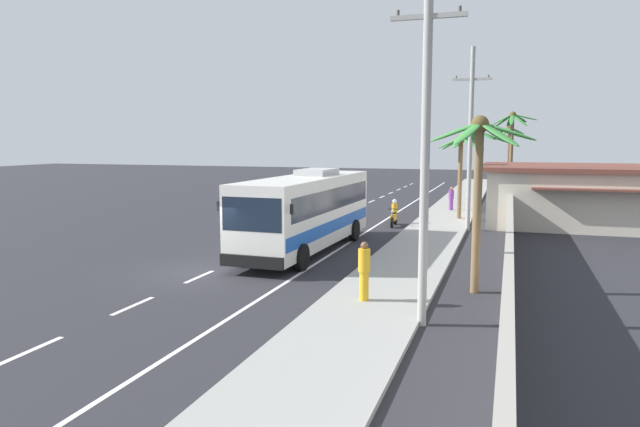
{
  "coord_description": "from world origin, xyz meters",
  "views": [
    {
      "loc": [
        10.56,
        -18.66,
        4.92
      ],
      "look_at": [
        2.65,
        5.46,
        1.7
      ],
      "focal_mm": 32.72,
      "sensor_mm": 36.0,
      "label": 1
    }
  ],
  "objects_px": {
    "palm_nearest": "(480,147)",
    "palm_farthest": "(479,160)",
    "coach_bus_foreground": "(307,209)",
    "utility_pole_mid": "(470,137)",
    "motorcycle_beside_bus": "(394,215)",
    "pedestrian_near_kerb": "(364,270)",
    "roadside_building": "(627,196)",
    "utility_pole_nearest": "(426,132)",
    "pedestrian_midwalk": "(451,198)",
    "palm_third": "(461,155)",
    "palm_fourth": "(509,142)",
    "palm_second": "(512,136)"
  },
  "relations": [
    {
      "from": "pedestrian_midwalk",
      "to": "palm_fourth",
      "type": "height_order",
      "value": "palm_fourth"
    },
    {
      "from": "roadside_building",
      "to": "utility_pole_nearest",
      "type": "bearing_deg",
      "value": -111.3
    },
    {
      "from": "utility_pole_mid",
      "to": "palm_nearest",
      "type": "relative_size",
      "value": 1.71
    },
    {
      "from": "palm_fourth",
      "to": "coach_bus_foreground",
      "type": "bearing_deg",
      "value": -105.77
    },
    {
      "from": "utility_pole_nearest",
      "to": "palm_second",
      "type": "relative_size",
      "value": 1.39
    },
    {
      "from": "palm_fourth",
      "to": "roadside_building",
      "type": "relative_size",
      "value": 0.39
    },
    {
      "from": "roadside_building",
      "to": "palm_second",
      "type": "bearing_deg",
      "value": 116.42
    },
    {
      "from": "coach_bus_foreground",
      "to": "palm_farthest",
      "type": "relative_size",
      "value": 1.95
    },
    {
      "from": "pedestrian_near_kerb",
      "to": "palm_nearest",
      "type": "bearing_deg",
      "value": -122.99
    },
    {
      "from": "pedestrian_near_kerb",
      "to": "palm_second",
      "type": "relative_size",
      "value": 0.25
    },
    {
      "from": "palm_second",
      "to": "palm_fourth",
      "type": "height_order",
      "value": "palm_second"
    },
    {
      "from": "palm_second",
      "to": "coach_bus_foreground",
      "type": "bearing_deg",
      "value": -108.39
    },
    {
      "from": "coach_bus_foreground",
      "to": "motorcycle_beside_bus",
      "type": "distance_m",
      "value": 9.01
    },
    {
      "from": "pedestrian_midwalk",
      "to": "palm_third",
      "type": "bearing_deg",
      "value": 90.5
    },
    {
      "from": "motorcycle_beside_bus",
      "to": "utility_pole_nearest",
      "type": "bearing_deg",
      "value": -76.7
    },
    {
      "from": "palm_nearest",
      "to": "motorcycle_beside_bus",
      "type": "bearing_deg",
      "value": -111.34
    },
    {
      "from": "utility_pole_nearest",
      "to": "palm_third",
      "type": "xyz_separation_m",
      "value": [
        -0.81,
        21.09,
        -1.14
      ]
    },
    {
      "from": "pedestrian_midwalk",
      "to": "utility_pole_mid",
      "type": "relative_size",
      "value": 0.16
    },
    {
      "from": "utility_pole_mid",
      "to": "palm_third",
      "type": "bearing_deg",
      "value": 101.49
    },
    {
      "from": "utility_pole_nearest",
      "to": "utility_pole_mid",
      "type": "distance_m",
      "value": 17.23
    },
    {
      "from": "coach_bus_foreground",
      "to": "motorcycle_beside_bus",
      "type": "bearing_deg",
      "value": 75.33
    },
    {
      "from": "coach_bus_foreground",
      "to": "utility_pole_mid",
      "type": "xyz_separation_m",
      "value": [
        6.4,
        8.24,
        3.2
      ]
    },
    {
      "from": "utility_pole_nearest",
      "to": "palm_second",
      "type": "height_order",
      "value": "utility_pole_nearest"
    },
    {
      "from": "motorcycle_beside_bus",
      "to": "palm_farthest",
      "type": "distance_m",
      "value": 15.16
    },
    {
      "from": "pedestrian_near_kerb",
      "to": "palm_nearest",
      "type": "distance_m",
      "value": 26.97
    },
    {
      "from": "utility_pole_nearest",
      "to": "motorcycle_beside_bus",
      "type": "bearing_deg",
      "value": 103.3
    },
    {
      "from": "pedestrian_near_kerb",
      "to": "pedestrian_midwalk",
      "type": "distance_m",
      "value": 23.88
    },
    {
      "from": "coach_bus_foreground",
      "to": "palm_farthest",
      "type": "height_order",
      "value": "palm_farthest"
    },
    {
      "from": "pedestrian_midwalk",
      "to": "palm_third",
      "type": "height_order",
      "value": "palm_third"
    },
    {
      "from": "motorcycle_beside_bus",
      "to": "utility_pole_nearest",
      "type": "height_order",
      "value": "utility_pole_nearest"
    },
    {
      "from": "palm_fourth",
      "to": "palm_second",
      "type": "bearing_deg",
      "value": -86.23
    },
    {
      "from": "pedestrian_near_kerb",
      "to": "roadside_building",
      "type": "height_order",
      "value": "roadside_building"
    },
    {
      "from": "palm_nearest",
      "to": "utility_pole_mid",
      "type": "bearing_deg",
      "value": -89.75
    },
    {
      "from": "coach_bus_foreground",
      "to": "utility_pole_nearest",
      "type": "distance_m",
      "value": 11.52
    },
    {
      "from": "utility_pole_mid",
      "to": "palm_third",
      "type": "distance_m",
      "value": 4.09
    },
    {
      "from": "coach_bus_foreground",
      "to": "pedestrian_midwalk",
      "type": "relative_size",
      "value": 6.99
    },
    {
      "from": "pedestrian_near_kerb",
      "to": "palm_second",
      "type": "bearing_deg",
      "value": -125.9
    },
    {
      "from": "motorcycle_beside_bus",
      "to": "utility_pole_mid",
      "type": "bearing_deg",
      "value": -5.43
    },
    {
      "from": "pedestrian_midwalk",
      "to": "utility_pole_mid",
      "type": "distance_m",
      "value": 9.19
    },
    {
      "from": "motorcycle_beside_bus",
      "to": "palm_farthest",
      "type": "xyz_separation_m",
      "value": [
        5.3,
        -13.73,
        3.66
      ]
    },
    {
      "from": "pedestrian_near_kerb",
      "to": "palm_fourth",
      "type": "relative_size",
      "value": 0.29
    },
    {
      "from": "motorcycle_beside_bus",
      "to": "pedestrian_midwalk",
      "type": "xyz_separation_m",
      "value": [
        2.47,
        7.65,
        0.33
      ]
    },
    {
      "from": "pedestrian_near_kerb",
      "to": "pedestrian_midwalk",
      "type": "height_order",
      "value": "pedestrian_near_kerb"
    },
    {
      "from": "motorcycle_beside_bus",
      "to": "palm_nearest",
      "type": "relative_size",
      "value": 0.34
    },
    {
      "from": "pedestrian_near_kerb",
      "to": "palm_fourth",
      "type": "bearing_deg",
      "value": -124.85
    },
    {
      "from": "pedestrian_midwalk",
      "to": "utility_pole_nearest",
      "type": "bearing_deg",
      "value": 82.33
    },
    {
      "from": "pedestrian_near_kerb",
      "to": "palm_second",
      "type": "distance_m",
      "value": 33.69
    },
    {
      "from": "palm_nearest",
      "to": "palm_farthest",
      "type": "distance_m",
      "value": 24.24
    },
    {
      "from": "pedestrian_midwalk",
      "to": "utility_pole_mid",
      "type": "height_order",
      "value": "utility_pole_mid"
    },
    {
      "from": "palm_second",
      "to": "roadside_building",
      "type": "distance_m",
      "value": 14.78
    }
  ]
}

